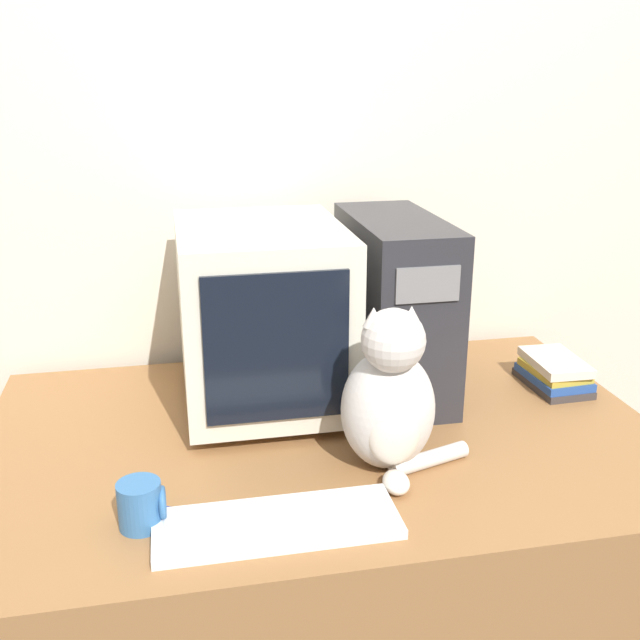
# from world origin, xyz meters

# --- Properties ---
(wall_back) EXTENTS (7.00, 0.05, 2.50)m
(wall_back) POSITION_xyz_m (0.00, 1.03, 1.25)
(wall_back) COLOR beige
(wall_back) RESTS_ON ground_plane
(desk) EXTENTS (1.50, 0.97, 0.78)m
(desk) POSITION_xyz_m (0.00, 0.48, 0.39)
(desk) COLOR olive
(desk) RESTS_ON ground_plane
(crt_monitor) EXTENTS (0.37, 0.48, 0.44)m
(crt_monitor) POSITION_xyz_m (-0.11, 0.67, 1.00)
(crt_monitor) COLOR beige
(crt_monitor) RESTS_ON desk
(computer_tower) EXTENTS (0.20, 0.47, 0.44)m
(computer_tower) POSITION_xyz_m (0.22, 0.70, 0.99)
(computer_tower) COLOR #28282D
(computer_tower) RESTS_ON desk
(keyboard) EXTENTS (0.44, 0.16, 0.02)m
(keyboard) POSITION_xyz_m (-0.16, 0.14, 0.79)
(keyboard) COLOR silver
(keyboard) RESTS_ON desk
(cat) EXTENTS (0.28, 0.24, 0.35)m
(cat) POSITION_xyz_m (0.10, 0.31, 0.93)
(cat) COLOR silver
(cat) RESTS_ON desk
(book_stack) EXTENTS (0.13, 0.20, 0.08)m
(book_stack) POSITION_xyz_m (0.62, 0.61, 0.81)
(book_stack) COLOR #383333
(book_stack) RESTS_ON desk
(pen) EXTENTS (0.12, 0.07, 0.01)m
(pen) POSITION_xyz_m (-0.31, 0.22, 0.78)
(pen) COLOR navy
(pen) RESTS_ON desk
(mug) EXTENTS (0.08, 0.08, 0.09)m
(mug) POSITION_xyz_m (-0.39, 0.20, 0.82)
(mug) COLOR #33669E
(mug) RESTS_ON desk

